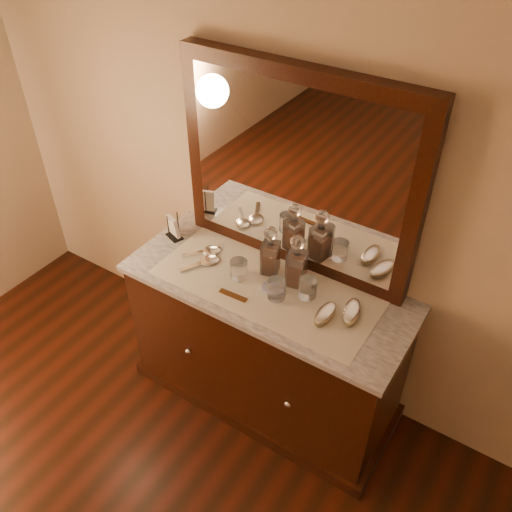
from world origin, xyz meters
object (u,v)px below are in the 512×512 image
at_px(decanter_left, 270,255).
at_px(hand_mirror_inner, 207,261).
at_px(brush_far, 352,312).
at_px(hand_mirror_outer, 209,251).
at_px(brush_near, 325,314).
at_px(mirror_frame, 297,174).
at_px(napkin_rack, 174,228).
at_px(decanter_right, 296,266).
at_px(comb, 233,295).
at_px(dresser_cabinet, 266,346).
at_px(pin_dish, 270,288).

distance_m(decanter_left, hand_mirror_inner, 0.34).
xyz_separation_m(brush_far, hand_mirror_inner, (-0.78, -0.05, -0.01)).
bearing_deg(hand_mirror_outer, brush_near, -7.55).
distance_m(mirror_frame, brush_far, 0.68).
distance_m(mirror_frame, napkin_rack, 0.79).
xyz_separation_m(decanter_left, hand_mirror_inner, (-0.31, -0.12, -0.09)).
bearing_deg(napkin_rack, brush_far, -1.59).
relative_size(hand_mirror_outer, hand_mirror_inner, 0.86).
distance_m(decanter_right, hand_mirror_outer, 0.51).
xyz_separation_m(comb, napkin_rack, (-0.53, 0.21, 0.05)).
distance_m(dresser_cabinet, pin_dish, 0.45).
bearing_deg(brush_far, brush_near, -141.54).
height_order(mirror_frame, napkin_rack, mirror_frame).
height_order(decanter_right, brush_far, decanter_right).
bearing_deg(brush_near, mirror_frame, 139.06).
bearing_deg(decanter_left, comb, -101.96).
height_order(napkin_rack, hand_mirror_inner, napkin_rack).
bearing_deg(hand_mirror_inner, decanter_right, 13.85).
height_order(mirror_frame, comb, mirror_frame).
height_order(decanter_right, hand_mirror_inner, decanter_right).
bearing_deg(napkin_rack, decanter_right, 2.25).
relative_size(comb, decanter_left, 0.54).
distance_m(pin_dish, brush_near, 0.31).
bearing_deg(decanter_left, brush_near, -20.19).
bearing_deg(mirror_frame, hand_mirror_outer, -153.16).
distance_m(mirror_frame, hand_mirror_outer, 0.65).
xyz_separation_m(pin_dish, decanter_left, (-0.07, 0.11, 0.10)).
xyz_separation_m(dresser_cabinet, hand_mirror_outer, (-0.39, 0.05, 0.45)).
xyz_separation_m(dresser_cabinet, pin_dish, (0.03, -0.02, 0.45)).
height_order(decanter_right, brush_near, decanter_right).
xyz_separation_m(comb, hand_mirror_inner, (-0.25, 0.13, 0.01)).
distance_m(decanter_left, decanter_right, 0.15).
bearing_deg(comb, hand_mirror_inner, 150.39).
distance_m(dresser_cabinet, decanter_right, 0.57).
relative_size(mirror_frame, brush_near, 7.25).
bearing_deg(hand_mirror_inner, brush_near, -1.74).
height_order(mirror_frame, decanter_right, mirror_frame).
distance_m(comb, hand_mirror_outer, 0.36).
height_order(comb, hand_mirror_outer, hand_mirror_outer).
bearing_deg(dresser_cabinet, pin_dish, -33.50).
bearing_deg(mirror_frame, napkin_rack, -163.17).
relative_size(pin_dish, hand_mirror_inner, 0.40).
bearing_deg(hand_mirror_outer, brush_far, -1.50).
bearing_deg(brush_near, dresser_cabinet, 171.79).
distance_m(dresser_cabinet, hand_mirror_inner, 0.57).
xyz_separation_m(decanter_left, brush_far, (0.47, -0.06, -0.08)).
bearing_deg(napkin_rack, brush_near, -6.17).
height_order(comb, decanter_right, decanter_right).
xyz_separation_m(dresser_cabinet, decanter_left, (-0.04, 0.09, 0.55)).
distance_m(pin_dish, napkin_rack, 0.66).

